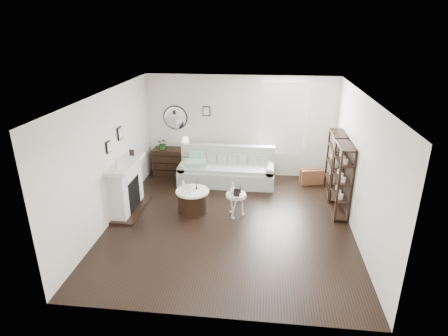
# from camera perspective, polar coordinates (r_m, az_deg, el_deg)

# --- Properties ---
(room) EXTENTS (5.50, 5.50, 5.50)m
(room) POSITION_cam_1_polar(r_m,az_deg,el_deg) (9.90, 6.76, 7.47)
(room) COLOR black
(room) RESTS_ON ground
(fireplace) EXTENTS (0.50, 1.40, 1.84)m
(fireplace) POSITION_cam_1_polar(r_m,az_deg,el_deg) (8.52, -14.59, -2.98)
(fireplace) COLOR silver
(fireplace) RESTS_ON ground
(shelf_unit_far) EXTENTS (0.30, 0.80, 1.60)m
(shelf_unit_far) POSITION_cam_1_polar(r_m,az_deg,el_deg) (9.19, 16.53, 0.40)
(shelf_unit_far) COLOR black
(shelf_unit_far) RESTS_ON ground
(shelf_unit_near) EXTENTS (0.30, 0.80, 1.60)m
(shelf_unit_near) POSITION_cam_1_polar(r_m,az_deg,el_deg) (8.37, 17.48, -1.80)
(shelf_unit_near) COLOR black
(shelf_unit_near) RESTS_ON ground
(sofa) EXTENTS (2.45, 0.85, 0.95)m
(sofa) POSITION_cam_1_polar(r_m,az_deg,el_deg) (9.75, 0.39, -0.53)
(sofa) COLOR #AAB3A0
(sofa) RESTS_ON ground
(quilt) EXTENTS (0.60, 0.52, 0.14)m
(quilt) POSITION_cam_1_polar(r_m,az_deg,el_deg) (9.66, -4.41, 0.75)
(quilt) COLOR #238161
(quilt) RESTS_ON sofa
(suitcase) EXTENTS (0.63, 0.35, 0.40)m
(suitcase) POSITION_cam_1_polar(r_m,az_deg,el_deg) (9.98, 13.18, -1.30)
(suitcase) COLOR brown
(suitcase) RESTS_ON ground
(dresser) EXTENTS (1.12, 0.48, 0.75)m
(dresser) POSITION_cam_1_polar(r_m,az_deg,el_deg) (10.34, -7.54, 0.93)
(dresser) COLOR black
(dresser) RESTS_ON ground
(table_lamp) EXTENTS (0.26, 0.26, 0.34)m
(table_lamp) POSITION_cam_1_polar(r_m,az_deg,el_deg) (10.09, -5.88, 3.76)
(table_lamp) COLOR #F4E8CE
(table_lamp) RESTS_ON dresser
(potted_plant) EXTENTS (0.33, 0.30, 0.32)m
(potted_plant) POSITION_cam_1_polar(r_m,az_deg,el_deg) (10.19, -9.28, 3.70)
(potted_plant) COLOR #1D5117
(potted_plant) RESTS_ON dresser
(drum_table) EXTENTS (0.73, 0.73, 0.51)m
(drum_table) POSITION_cam_1_polar(r_m,az_deg,el_deg) (8.35, -4.78, -4.99)
(drum_table) COLOR black
(drum_table) RESTS_ON ground
(pedestal_table) EXTENTS (0.44, 0.44, 0.53)m
(pedestal_table) POSITION_cam_1_polar(r_m,az_deg,el_deg) (8.03, 1.85, -4.26)
(pedestal_table) COLOR white
(pedestal_table) RESTS_ON ground
(eiffel_drum) EXTENTS (0.12, 0.12, 0.18)m
(eiffel_drum) POSITION_cam_1_polar(r_m,az_deg,el_deg) (8.23, -4.24, -2.74)
(eiffel_drum) COLOR black
(eiffel_drum) RESTS_ON drum_table
(bottle_drum) EXTENTS (0.07, 0.07, 0.28)m
(bottle_drum) POSITION_cam_1_polar(r_m,az_deg,el_deg) (8.15, -6.24, -2.71)
(bottle_drum) COLOR silver
(bottle_drum) RESTS_ON drum_table
(card_frame_drum) EXTENTS (0.16, 0.08, 0.21)m
(card_frame_drum) POSITION_cam_1_polar(r_m,az_deg,el_deg) (8.05, -5.46, -3.29)
(card_frame_drum) COLOR white
(card_frame_drum) RESTS_ON drum_table
(eiffel_ped) EXTENTS (0.13, 0.13, 0.20)m
(eiffel_ped) POSITION_cam_1_polar(r_m,az_deg,el_deg) (7.99, 2.49, -3.27)
(eiffel_ped) COLOR black
(eiffel_ped) RESTS_ON pedestal_table
(flask_ped) EXTENTS (0.14, 0.14, 0.25)m
(flask_ped) POSITION_cam_1_polar(r_m,az_deg,el_deg) (7.98, 1.33, -3.06)
(flask_ped) COLOR silver
(flask_ped) RESTS_ON pedestal_table
(card_frame_ped) EXTENTS (0.13, 0.07, 0.17)m
(card_frame_ped) POSITION_cam_1_polar(r_m,az_deg,el_deg) (7.87, 1.93, -3.76)
(card_frame_ped) COLOR black
(card_frame_ped) RESTS_ON pedestal_table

